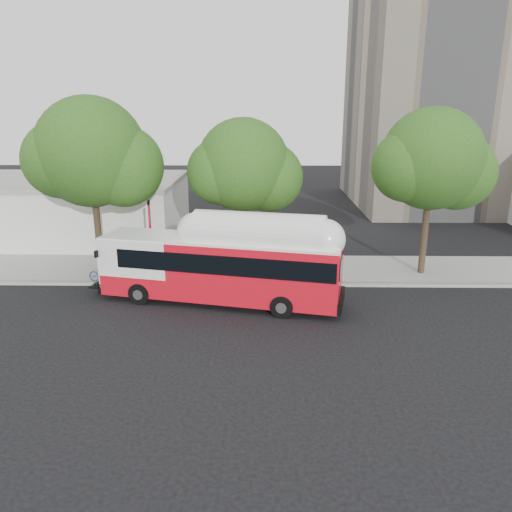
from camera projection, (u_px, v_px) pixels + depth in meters
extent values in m
plane|color=black|center=(261.00, 315.00, 22.75)|extent=(120.00, 120.00, 0.00)
cube|color=gray|center=(261.00, 269.00, 28.96)|extent=(60.00, 5.00, 0.15)
cube|color=gray|center=(261.00, 284.00, 26.47)|extent=(60.00, 0.30, 0.15)
cube|color=maroon|center=(205.00, 284.00, 26.51)|extent=(10.00, 0.32, 0.16)
cylinder|color=#2D2116|center=(97.00, 222.00, 27.27)|extent=(0.36, 0.36, 6.08)
sphere|color=#245217|center=(91.00, 152.00, 26.18)|extent=(5.80, 5.80, 5.80)
sphere|color=#245217|center=(123.00, 166.00, 26.56)|extent=(4.35, 4.35, 4.35)
cylinder|color=#2D2116|center=(244.00, 227.00, 27.73)|extent=(0.36, 0.36, 5.44)
sphere|color=#245217|center=(243.00, 165.00, 26.75)|extent=(5.00, 5.00, 5.00)
sphere|color=#245217|center=(269.00, 177.00, 27.12)|extent=(3.75, 3.75, 3.75)
cylinder|color=#2D2116|center=(425.00, 225.00, 27.35)|extent=(0.36, 0.36, 5.76)
sphere|color=#245217|center=(432.00, 159.00, 26.31)|extent=(5.40, 5.40, 5.40)
sphere|color=#245217|center=(457.00, 172.00, 26.68)|extent=(4.05, 4.05, 4.05)
cube|color=tan|center=(466.00, 8.00, 44.25)|extent=(18.00, 18.00, 35.00)
cube|color=silver|center=(67.00, 210.00, 35.78)|extent=(16.00, 10.00, 4.00)
cube|color=gray|center=(64.00, 181.00, 35.18)|extent=(16.20, 10.20, 0.30)
cube|color=red|center=(220.00, 269.00, 23.79)|extent=(11.68, 4.90, 2.76)
cube|color=black|center=(229.00, 258.00, 23.52)|extent=(10.58, 4.71, 0.90)
cube|color=white|center=(219.00, 240.00, 23.38)|extent=(11.66, 4.82, 0.10)
cube|color=white|center=(259.00, 237.00, 22.88)|extent=(6.36, 3.18, 0.52)
cube|color=black|center=(104.00, 283.00, 25.53)|extent=(1.12, 1.84, 0.06)
imported|color=navy|center=(103.00, 274.00, 25.40)|extent=(0.91, 1.72, 0.86)
cylinder|color=#B41321|center=(151.00, 243.00, 26.66)|extent=(0.13, 0.13, 4.21)
cube|color=black|center=(149.00, 203.00, 26.02)|extent=(0.05, 0.42, 0.26)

